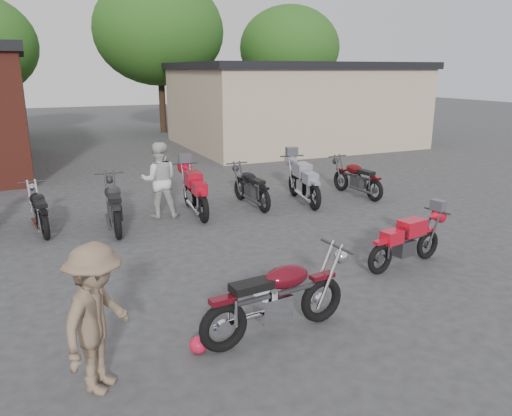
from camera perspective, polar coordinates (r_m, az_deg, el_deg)
name	(u,v)px	position (r m, az deg, el deg)	size (l,w,h in m)	color
ground	(264,308)	(7.69, 0.91, -11.37)	(90.00, 90.00, 0.00)	#333335
stucco_building	(292,107)	(24.14, 4.15, 11.45)	(10.00, 8.00, 3.50)	tan
tree_2	(160,52)	(29.05, -10.94, 17.15)	(7.04, 7.04, 8.80)	#214312
tree_3	(289,64)	(31.90, 3.80, 16.15)	(6.08, 6.08, 7.60)	#214312
vintage_motorcycle	(278,293)	(6.72, 2.55, -9.65)	(2.14, 0.71, 1.24)	#560A15
sportbike	(407,239)	(9.45, 16.87, -3.40)	(1.79, 0.59, 1.04)	red
helmet	(199,345)	(6.60, -6.58, -15.26)	(0.24, 0.24, 0.22)	red
person_light	(159,180)	(12.20, -10.98, 3.15)	(0.89, 0.69, 1.83)	silver
person_tan	(97,319)	(5.83, -17.70, -11.96)	(1.12, 0.64, 1.73)	#77604A
row_bike_2	(39,208)	(11.99, -23.58, 0.05)	(1.87, 0.62, 1.08)	black
row_bike_3	(114,202)	(11.60, -15.95, 0.67)	(2.12, 0.70, 1.23)	black
row_bike_4	(195,189)	(12.39, -7.03, 2.14)	(2.15, 0.71, 1.25)	red
row_bike_5	(251,185)	(13.05, -0.60, 2.66)	(1.94, 0.64, 1.12)	black
row_bike_6	(304,180)	(13.44, 5.45, 3.25)	(2.16, 0.71, 1.25)	#92939F
row_bike_7	(357,176)	(14.39, 11.43, 3.60)	(1.96, 0.65, 1.14)	#520A0C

